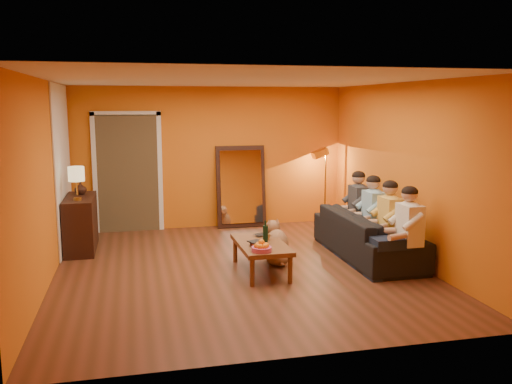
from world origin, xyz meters
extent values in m
cube|color=brown|center=(0.00, 0.00, 0.00)|extent=(5.00, 5.50, 0.00)
cube|color=white|center=(0.00, 0.00, 2.60)|extent=(5.00, 5.50, 0.00)
cube|color=orange|center=(0.00, 2.75, 1.30)|extent=(5.00, 0.00, 2.60)
cube|color=orange|center=(-2.50, 0.00, 1.30)|extent=(0.00, 5.50, 2.60)
cube|color=orange|center=(2.50, 0.00, 1.30)|extent=(0.00, 5.50, 2.60)
cube|color=white|center=(-2.48, 1.75, 1.30)|extent=(0.02, 1.90, 2.58)
cube|color=#3F2D19|center=(-1.50, 2.83, 1.05)|extent=(1.06, 0.30, 2.10)
cube|color=white|center=(-2.07, 2.71, 1.05)|extent=(0.08, 0.06, 2.20)
cube|color=white|center=(-0.93, 2.71, 1.05)|extent=(0.08, 0.06, 2.20)
cube|color=white|center=(-1.50, 2.71, 2.12)|extent=(1.22, 0.06, 0.08)
cube|color=black|center=(0.55, 2.63, 0.76)|extent=(0.92, 0.27, 1.51)
cube|color=white|center=(0.55, 2.59, 0.76)|extent=(0.78, 0.21, 1.35)
cube|color=black|center=(-2.24, 1.55, 0.42)|extent=(0.44, 1.18, 0.85)
imported|color=black|center=(2.00, 0.18, 0.34)|extent=(2.31, 0.90, 0.68)
cylinder|color=black|center=(0.31, -0.26, 0.58)|extent=(0.07, 0.07, 0.31)
imported|color=#B27F3F|center=(0.38, -0.09, 0.46)|extent=(0.10, 0.10, 0.09)
imported|color=black|center=(0.44, 0.14, 0.43)|extent=(0.41, 0.35, 0.03)
imported|color=black|center=(0.08, -0.41, 0.43)|extent=(0.20, 0.26, 0.02)
imported|color=#9D2A12|center=(0.09, -0.40, 0.45)|extent=(0.18, 0.24, 0.02)
imported|color=black|center=(0.08, -0.42, 0.47)|extent=(0.25, 0.28, 0.02)
imported|color=black|center=(-2.24, 1.80, 0.95)|extent=(0.19, 0.19, 0.20)
camera|label=1|loc=(-1.41, -7.18, 2.28)|focal=38.00mm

